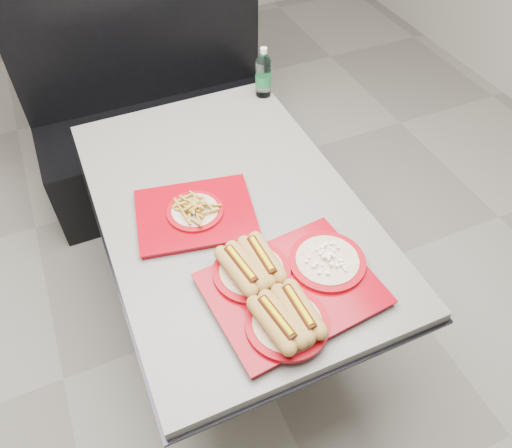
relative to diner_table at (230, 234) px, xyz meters
name	(u,v)px	position (x,y,z in m)	size (l,w,h in m)	color
ground	(235,315)	(0.00, 0.00, -0.58)	(6.00, 6.00, 0.00)	gray
diner_table	(230,234)	(0.00, 0.00, 0.00)	(0.92, 1.42, 0.75)	black
booth_bench	(159,119)	(0.00, 1.09, -0.18)	(1.30, 0.57, 1.35)	black
tray_near	(286,287)	(0.02, -0.44, 0.21)	(0.54, 0.46, 0.11)	#950410
tray_far	(195,212)	(-0.13, -0.01, 0.19)	(0.46, 0.39, 0.08)	#950410
water_bottle	(263,75)	(0.41, 0.60, 0.26)	(0.07, 0.07, 0.23)	silver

